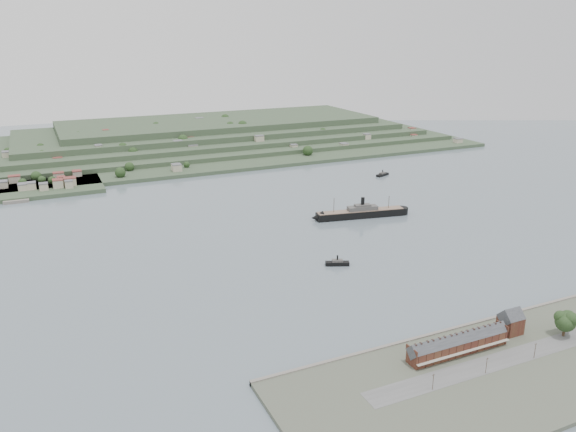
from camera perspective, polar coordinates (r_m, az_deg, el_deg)
name	(u,v)px	position (r m, az deg, el deg)	size (l,w,h in m)	color
ground	(316,241)	(422.17, 2.86, -2.60)	(1400.00, 1400.00, 0.00)	slate
near_shore	(501,369)	(286.83, 20.86, -14.36)	(220.00, 80.00, 2.60)	#4C5142
terrace_row	(458,344)	(288.88, 16.90, -12.31)	(55.60, 9.80, 11.07)	#4A221A
gabled_building	(511,322)	(314.59, 21.68, -9.94)	(10.40, 10.18, 14.09)	#4A221A
far_peninsula	(202,138)	(784.30, -8.70, 7.87)	(760.00, 309.00, 30.00)	#31452E
steamship	(358,213)	(477.92, 7.14, 0.28)	(86.50, 24.78, 20.87)	black
tugboat	(337,263)	(380.36, 5.03, -4.77)	(16.43, 10.29, 7.22)	black
ferry_east	(382,174)	(623.24, 9.58, 4.19)	(18.35, 11.34, 6.68)	black
fig_tree	(567,321)	(321.36, 26.47, -9.51)	(12.71, 11.01, 14.19)	#3A2B1B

